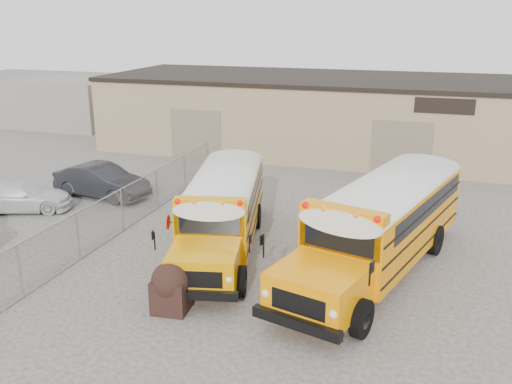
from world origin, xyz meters
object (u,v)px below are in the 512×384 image
(car_dark, at_px, (102,181))
(school_bus_right, at_px, (439,175))
(car_white, at_px, (20,196))
(tarp_bundle, at_px, (171,287))
(school_bus_left, at_px, (240,165))

(car_dark, bearing_deg, school_bus_right, -72.43)
(car_white, height_order, car_dark, car_dark)
(tarp_bundle, height_order, car_white, tarp_bundle)
(school_bus_right, bearing_deg, tarp_bundle, -122.86)
(tarp_bundle, bearing_deg, school_bus_right, 57.14)
(car_white, bearing_deg, car_dark, -62.10)
(school_bus_right, distance_m, car_dark, 15.52)
(tarp_bundle, bearing_deg, car_dark, 131.78)
(school_bus_right, xyz_separation_m, car_white, (-17.71, -5.10, -1.18))
(school_bus_left, distance_m, car_white, 9.99)
(car_white, bearing_deg, school_bus_right, -96.10)
(school_bus_right, distance_m, tarp_bundle, 13.44)
(school_bus_left, distance_m, school_bus_right, 8.97)
(school_bus_right, bearing_deg, school_bus_left, -177.63)
(school_bus_left, xyz_separation_m, tarp_bundle, (1.69, -10.88, -0.85))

